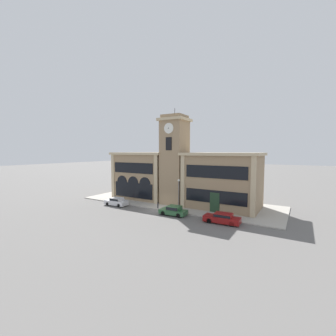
% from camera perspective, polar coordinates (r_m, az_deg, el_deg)
% --- Properties ---
extents(ground_plane, '(300.00, 300.00, 0.00)m').
position_cam_1_polar(ground_plane, '(36.85, -2.27, -10.68)').
color(ground_plane, '#605E5B').
extents(sidewalk_kerb, '(36.24, 12.75, 0.15)m').
position_cam_1_polar(sidewalk_kerb, '(42.16, 2.54, -8.67)').
color(sidewalk_kerb, '#A39E93').
rests_on(sidewalk_kerb, ground_plane).
extents(clock_tower, '(4.75, 4.75, 17.03)m').
position_cam_1_polar(clock_tower, '(39.99, 1.69, 2.05)').
color(clock_tower, '#937A5B').
rests_on(clock_tower, ground_plane).
extents(town_hall_left_wing, '(11.81, 8.39, 9.29)m').
position_cam_1_polar(town_hall_left_wing, '(46.02, -5.81, -1.79)').
color(town_hall_left_wing, '#937A5B').
rests_on(town_hall_left_wing, ground_plane).
extents(town_hall_right_wing, '(12.50, 8.39, 9.28)m').
position_cam_1_polar(town_hall_right_wing, '(38.66, 13.72, -3.04)').
color(town_hall_right_wing, '#937A5B').
rests_on(town_hall_right_wing, ground_plane).
extents(parked_car_near, '(4.20, 1.94, 1.39)m').
position_cam_1_polar(parked_car_near, '(40.74, -12.98, -8.29)').
color(parked_car_near, silver).
rests_on(parked_car_near, ground_plane).
extents(parked_car_mid, '(4.12, 2.04, 1.41)m').
position_cam_1_polar(parked_car_mid, '(33.97, 1.43, -10.69)').
color(parked_car_mid, '#285633').
rests_on(parked_car_mid, ground_plane).
extents(parked_car_far, '(4.80, 2.01, 1.37)m').
position_cam_1_polar(parked_car_far, '(31.14, 13.62, -12.23)').
color(parked_car_far, maroon).
rests_on(parked_car_far, ground_plane).
extents(street_lamp, '(0.36, 0.36, 5.06)m').
position_cam_1_polar(street_lamp, '(34.90, 2.75, -5.59)').
color(street_lamp, '#4C4C51').
rests_on(street_lamp, sidewalk_kerb).
extents(bollard, '(0.18, 0.18, 1.06)m').
position_cam_1_polar(bollard, '(37.34, -2.58, -9.43)').
color(bollard, black).
rests_on(bollard, sidewalk_kerb).
extents(fire_hydrant, '(0.22, 0.22, 0.87)m').
position_cam_1_polar(fire_hydrant, '(43.04, -13.14, -7.83)').
color(fire_hydrant, red).
rests_on(fire_hydrant, sidewalk_kerb).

